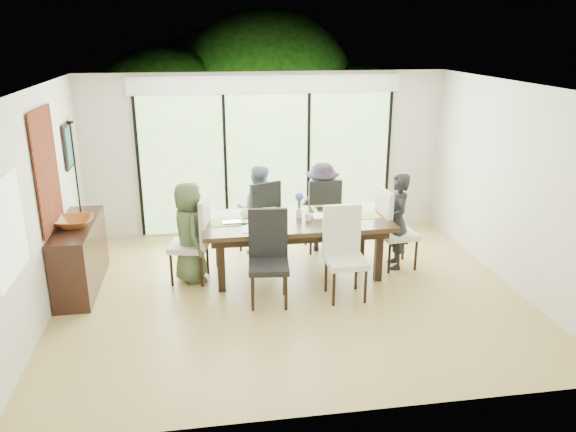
{
  "coord_description": "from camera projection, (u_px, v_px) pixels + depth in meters",
  "views": [
    {
      "loc": [
        -1.09,
        -6.67,
        3.33
      ],
      "look_at": [
        0.0,
        0.25,
        1.0
      ],
      "focal_mm": 35.0,
      "sensor_mm": 36.0,
      "label": 1
    }
  ],
  "objects": [
    {
      "name": "cup_a",
      "position": [
        245.0,
        214.0,
        7.86
      ],
      "size": [
        0.18,
        0.18,
        0.1
      ],
      "primitive_type": "imported",
      "rotation": [
        0.0,
        0.0,
        0.38
      ],
      "color": "white",
      "rests_on": "table_top"
    },
    {
      "name": "table_top",
      "position": [
        296.0,
        221.0,
        7.85
      ],
      "size": [
        2.62,
        1.2,
        0.07
      ],
      "primitive_type": "cube",
      "color": "black",
      "rests_on": "floor"
    },
    {
      "name": "book",
      "position": [
        313.0,
        216.0,
        7.92
      ],
      "size": [
        0.21,
        0.27,
        0.02
      ],
      "primitive_type": "imported",
      "rotation": [
        0.0,
        0.0,
        -0.15
      ],
      "color": "white",
      "rests_on": "table_top"
    },
    {
      "name": "sideboard",
      "position": [
        80.0,
        256.0,
        7.51
      ],
      "size": [
        0.45,
        1.61,
        0.91
      ],
      "primitive_type": "cube",
      "color": "black",
      "rests_on": "floor"
    },
    {
      "name": "hyacinth_blooms",
      "position": [
        299.0,
        197.0,
        7.8
      ],
      "size": [
        0.12,
        0.12,
        0.12
      ],
      "primitive_type": "sphere",
      "color": "#4C4FBE",
      "rests_on": "table_top"
    },
    {
      "name": "table_leg_bl",
      "position": [
        219.0,
        242.0,
        8.22
      ],
      "size": [
        0.1,
        0.1,
        0.75
      ],
      "primitive_type": "cube",
      "color": "black",
      "rests_on": "floor"
    },
    {
      "name": "platter_snacks",
      "position": [
        259.0,
        225.0,
        7.46
      ],
      "size": [
        0.22,
        0.22,
        0.02
      ],
      "primitive_type": "cube",
      "color": "orange",
      "rests_on": "table_top"
    },
    {
      "name": "placemat_paper",
      "position": [
        259.0,
        228.0,
        7.47
      ],
      "size": [
        0.48,
        0.35,
        0.01
      ],
      "primitive_type": "cube",
      "color": "white",
      "rests_on": "table_top"
    },
    {
      "name": "foliage_left",
      "position": [
        165.0,
        126.0,
        11.62
      ],
      "size": [
        3.2,
        3.2,
        3.2
      ],
      "primitive_type": "sphere",
      "color": "#14380F",
      "rests_on": "ground"
    },
    {
      "name": "glass_doors",
      "position": [
        267.0,
        163.0,
        9.4
      ],
      "size": [
        4.2,
        0.02,
        2.3
      ],
      "primitive_type": "cube",
      "color": "#598C3F",
      "rests_on": "wall_back"
    },
    {
      "name": "mullion_a",
      "position": [
        139.0,
        168.0,
        9.08
      ],
      "size": [
        0.05,
        0.04,
        2.3
      ],
      "primitive_type": "cube",
      "color": "black",
      "rests_on": "wall_back"
    },
    {
      "name": "candlestick_pan",
      "position": [
        70.0,
        122.0,
        7.29
      ],
      "size": [
        0.1,
        0.1,
        0.03
      ],
      "primitive_type": "cylinder",
      "color": "black",
      "rests_on": "sideboard"
    },
    {
      "name": "vase",
      "position": [
        299.0,
        213.0,
        7.87
      ],
      "size": [
        0.09,
        0.09,
        0.13
      ],
      "primitive_type": "cylinder",
      "color": "silver",
      "rests_on": "table_top"
    },
    {
      "name": "candlestick_base",
      "position": [
        81.0,
        214.0,
        7.69
      ],
      "size": [
        0.1,
        0.1,
        0.04
      ],
      "primitive_type": "cylinder",
      "color": "black",
      "rests_on": "sideboard"
    },
    {
      "name": "wall_back",
      "position": [
        267.0,
        154.0,
        9.39
      ],
      "size": [
        6.0,
        0.02,
        2.7
      ],
      "primitive_type": "cube",
      "color": "beige",
      "rests_on": "floor"
    },
    {
      "name": "art_frame",
      "position": [
        69.0,
        145.0,
        8.06
      ],
      "size": [
        0.03,
        0.55,
        0.65
      ],
      "primitive_type": "cube",
      "color": "black",
      "rests_on": "wall_left"
    },
    {
      "name": "bowl",
      "position": [
        74.0,
        222.0,
        7.25
      ],
      "size": [
        0.48,
        0.48,
        0.12
      ],
      "primitive_type": "imported",
      "color": "brown",
      "rests_on": "sideboard"
    },
    {
      "name": "mullion_d",
      "position": [
        388.0,
        159.0,
        9.7
      ],
      "size": [
        0.05,
        0.04,
        2.3
      ],
      "primitive_type": "cube",
      "color": "black",
      "rests_on": "wall_back"
    },
    {
      "name": "person_right_end",
      "position": [
        397.0,
        221.0,
        8.09
      ],
      "size": [
        0.48,
        0.7,
        1.41
      ],
      "primitive_type": "imported",
      "rotation": [
        0.0,
        0.0,
        -1.68
      ],
      "color": "black",
      "rests_on": "floor"
    },
    {
      "name": "tablet_far_l",
      "position": [
        268.0,
        212.0,
        8.11
      ],
      "size": [
        0.28,
        0.2,
        0.01
      ],
      "primitive_type": "cube",
      "color": "black",
      "rests_on": "table_top"
    },
    {
      "name": "table_leg_fl",
      "position": [
        221.0,
        265.0,
        7.41
      ],
      "size": [
        0.1,
        0.1,
        0.75
      ],
      "primitive_type": "cube",
      "color": "black",
      "rests_on": "floor"
    },
    {
      "name": "blinds_header",
      "position": [
        266.0,
        84.0,
        8.98
      ],
      "size": [
        4.4,
        0.06,
        0.28
      ],
      "primitive_type": "cube",
      "color": "white",
      "rests_on": "wall_back"
    },
    {
      "name": "table_leg_fr",
      "position": [
        378.0,
        255.0,
        7.73
      ],
      "size": [
        0.1,
        0.1,
        0.75
      ],
      "primitive_type": "cube",
      "color": "black",
      "rests_on": "floor"
    },
    {
      "name": "chair_near_right",
      "position": [
        346.0,
        255.0,
        7.17
      ],
      "size": [
        0.51,
        0.51,
        1.2
      ],
      "primitive_type": null,
      "rotation": [
        0.0,
        0.0,
        0.02
      ],
      "color": "silver",
      "rests_on": "floor"
    },
    {
      "name": "art_canvas",
      "position": [
        70.0,
        145.0,
        8.07
      ],
      "size": [
        0.01,
        0.45,
        0.55
      ],
      "primitive_type": "cube",
      "color": "#164547",
      "rests_on": "wall_left"
    },
    {
      "name": "foliage_mid",
      "position": [
        267.0,
        103.0,
        12.39
      ],
      "size": [
        4.0,
        4.0,
        4.0
      ],
      "primitive_type": "sphere",
      "color": "#14380F",
      "rests_on": "ground"
    },
    {
      "name": "person_far_left",
      "position": [
        258.0,
        210.0,
        8.59
      ],
      "size": [
        0.71,
        0.51,
        1.41
      ],
      "primitive_type": "imported",
      "rotation": [
        0.0,
        0.0,
        2.99
      ],
      "color": "slate",
      "rests_on": "floor"
    },
    {
      "name": "placemat_left",
      "position": [
        228.0,
        222.0,
        7.7
      ],
      "size": [
        0.48,
        0.35,
        0.01
      ],
      "primitive_type": "cube",
      "color": "#77A63B",
      "rests_on": "table_top"
    },
    {
      "name": "foliage_right",
      "position": [
        354.0,
        131.0,
        12.08
      ],
      "size": [
        2.8,
        2.8,
        2.8
      ],
      "primitive_type": "sphere",
      "color": "#14380F",
      "rests_on": "ground"
    },
    {
      "name": "candle",
      "position": [
        69.0,
        118.0,
        7.27
      ],
      "size": [
        0.04,
        0.04,
        0.1
      ],
      "primitive_type": "cylinder",
      "color": "silver",
      "rests_on": "sideboard"
    },
    {
      "name": "person_far_right",
      "position": [
        322.0,
        207.0,
        8.73
      ],
      "size": [
        0.73,
        0.55,
        1.41
      ],
      "primitive_type": "imported",
      "rotation": [
        0.0,
        0.0,
        2.92
      ],
      "color": "#261F2E",
      "rests_on": "floor"
    },
    {
      "name": "tablet_far_r",
      "position": [
        326.0,
        209.0,
        8.24
      ],
      "size": [
        0.26,
        0.19,
        0.01
      ],
      "primitive_type": "cube",
      "color": "black",
      "rests_on": "table_top"
    },
    {
      "name": "chair_left_end",
      "position": [
        188.0,
        239.0,
        7.68
      ],
      "size": [
        0.6,
        0.6,
        1.2
      ],
      "primitive_type": null,
      "rotation": [
        0.0,
        0.0,
        -1.78
      ],
      "color": "beige",
      "rests_on": "floor"
    },
    {
      "name": "placemat_far_r",
      "position": [
        328.0,
        208.0,
        8.29
      ],
      "size": [
        0.48,
        0.35,
        0.01
      ],
      "primitive_type": "cube",
      "color": "#9EBA42",
      "rests_on": "table_top"
    },
    {
      "name": "rail_top",
      "position": [
        257.0,
        176.0,
        11.23
      ],
      "size": [
        6.0,
        0.08,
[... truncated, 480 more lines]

